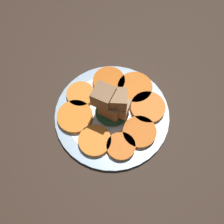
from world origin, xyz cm
name	(u,v)px	position (x,y,z in cm)	size (l,w,h in cm)	color
table_slab	(112,117)	(0.00, 0.00, 1.00)	(120.00, 120.00, 2.00)	#38281E
plate	(112,115)	(0.00, 0.00, 2.52)	(27.48, 27.48, 1.05)	#99B7D1
carrot_slice_0	(81,94)	(8.29, -3.85, 3.71)	(6.84, 6.84, 1.22)	orange
carrot_slice_1	(75,117)	(8.51, 2.20, 3.71)	(8.36, 8.36, 1.22)	orange
carrot_slice_2	(95,141)	(2.91, 7.46, 3.71)	(7.50, 7.50, 1.22)	orange
carrot_slice_3	(121,146)	(-3.11, 8.01, 3.71)	(6.55, 6.55, 1.22)	orange
carrot_slice_4	(139,132)	(-6.92, 4.02, 3.71)	(7.78, 7.78, 1.22)	orange
carrot_slice_5	(148,108)	(-8.32, -2.50, 3.71)	(8.31, 8.31, 1.22)	orange
carrot_slice_6	(135,88)	(-4.69, -7.53, 3.71)	(8.61, 8.61, 1.22)	orange
carrot_slice_7	(109,81)	(1.93, -8.55, 3.71)	(8.00, 8.00, 1.22)	#D45F12
center_pile	(113,105)	(-0.13, -0.11, 7.57)	(8.81, 7.15, 10.48)	#235128
fork	(116,93)	(-0.19, -5.67, 3.30)	(17.44, 8.70, 0.40)	silver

